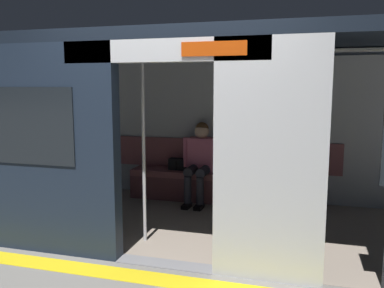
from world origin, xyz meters
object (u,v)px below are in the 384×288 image
Objects in this scene: grab_pole_far at (222,150)px; train_car at (193,105)px; handbag at (178,164)px; book at (228,171)px; person_seated at (200,157)px; grab_pole_door at (144,148)px; bench_seat at (216,179)px.

train_car is at bearing -51.60° from grab_pole_far.
handbag is 0.77m from book.
person_seated reaches higher than handbag.
grab_pole_far is (-0.64, 1.56, 0.38)m from person_seated.
grab_pole_door is at bearing 83.18° from person_seated.
grab_pole_door reaches higher than bench_seat.
person_seated is (0.16, -0.96, -0.81)m from train_car.
person_seated reaches higher than bench_seat.
grab_pole_far is at bearing 121.38° from handbag.
grab_pole_far reaches higher than handbag.
book is (-0.39, -0.12, -0.21)m from person_seated.
train_car is 3.08× the size of grab_pole_door.
train_car is at bearing 109.10° from book.
train_car is 2.49× the size of bench_seat.
train_car reaches higher than grab_pole_far.
train_car is 1.52m from bench_seat.
train_car is at bearing 99.50° from person_seated.
grab_pole_door is at bearing 102.75° from book.
train_car is 3.08× the size of grab_pole_far.
person_seated is at bearing -67.76° from grab_pole_far.
book is 1.79m from grab_pole_far.
bench_seat is 11.69× the size of book.
person_seated is (0.22, 0.05, 0.33)m from bench_seat.
train_car is 1.52m from handbag.
person_seated is at bearing 13.50° from bench_seat.
grab_pole_far is (-0.25, 1.68, 0.59)m from book.
handbag is 1.82m from grab_pole_door.
bench_seat is 0.22m from book.
handbag is (0.54, -1.06, -0.94)m from train_car.
handbag is at bearing -15.19° from person_seated.
book is 0.11× the size of grab_pole_door.
grab_pole_door reaches higher than book.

